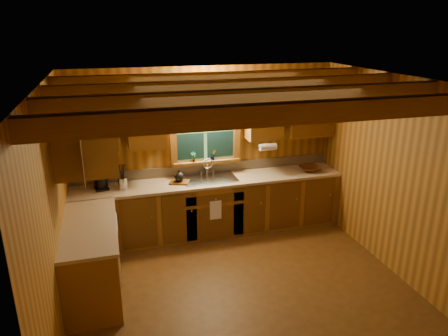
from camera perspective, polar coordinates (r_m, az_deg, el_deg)
name	(u,v)px	position (r m, az deg, el deg)	size (l,w,h in m)	color
room	(242,193)	(4.94, 2.54, -3.46)	(4.20, 4.20, 4.20)	#5A3916
ceiling_beams	(244,92)	(4.61, 2.75, 10.32)	(4.20, 2.54, 0.18)	brown
base_cabinets	(183,219)	(6.32, -5.55, -6.92)	(4.20, 2.22, 0.86)	brown
countertop	(183,191)	(6.15, -5.57, -3.11)	(4.20, 2.24, 0.04)	tan
backsplash	(206,169)	(6.75, -2.51, -0.08)	(4.20, 0.02, 0.16)	tan
dishwasher_panel	(118,248)	(5.71, -14.24, -10.47)	(0.02, 0.60, 0.80)	white
upper_cabinets	(173,125)	(5.97, -6.90, 5.85)	(4.19, 1.77, 0.78)	brown
window	(205,136)	(6.57, -2.54, 4.40)	(1.12, 0.08, 1.00)	brown
window_sill	(207,162)	(6.64, -2.40, 0.88)	(1.06, 0.14, 0.04)	brown
wall_sconce	(207,96)	(6.32, -2.37, 9.71)	(0.45, 0.21, 0.17)	black
paper_towel_roll	(268,147)	(6.57, 6.00, 2.87)	(0.11, 0.11, 0.27)	white
dish_towel	(216,210)	(6.36, -1.15, -5.76)	(0.18, 0.01, 0.30)	white
sink	(210,182)	(6.53, -1.92, -1.89)	(0.82, 0.48, 0.43)	silver
coffee_maker	(101,178)	(6.36, -16.45, -1.30)	(0.18, 0.24, 0.33)	black
utensil_crock	(123,182)	(6.30, -13.65, -1.93)	(0.13, 0.13, 0.38)	silver
cutting_board	(179,182)	(6.39, -6.09, -1.92)	(0.29, 0.21, 0.03)	brown
teakettle	(179,177)	(6.36, -6.11, -1.20)	(0.14, 0.14, 0.18)	black
wicker_basket	(310,169)	(7.00, 11.58, -0.07)	(0.34, 0.34, 0.08)	#48230C
potted_plant_left	(193,157)	(6.55, -4.18, 1.52)	(0.09, 0.06, 0.16)	brown
potted_plant_right	(213,155)	(6.63, -1.52, 1.79)	(0.09, 0.07, 0.17)	brown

